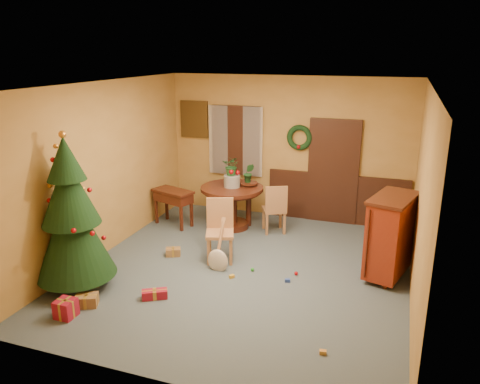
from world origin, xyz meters
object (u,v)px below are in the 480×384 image
at_px(christmas_tree, 71,217).
at_px(writing_desk, 173,199).
at_px(dining_table, 232,199).
at_px(sideboard, 390,234).
at_px(chair_near, 220,228).

bearing_deg(christmas_tree, writing_desk, 86.60).
bearing_deg(writing_desk, christmas_tree, -93.40).
relative_size(dining_table, christmas_tree, 0.52).
bearing_deg(sideboard, writing_desk, 167.53).
bearing_deg(chair_near, sideboard, 5.16).
distance_m(christmas_tree, sideboard, 4.70).
xyz_separation_m(chair_near, christmas_tree, (-1.62, -1.62, 0.56)).
bearing_deg(dining_table, writing_desk, -167.53).
relative_size(chair_near, sideboard, 0.79).
bearing_deg(sideboard, christmas_tree, -156.62).
height_order(chair_near, christmas_tree, christmas_tree).
bearing_deg(chair_near, christmas_tree, -135.04).
xyz_separation_m(writing_desk, sideboard, (4.13, -0.91, 0.15)).
relative_size(christmas_tree, writing_desk, 2.59).
xyz_separation_m(chair_near, sideboard, (2.68, 0.24, 0.14)).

